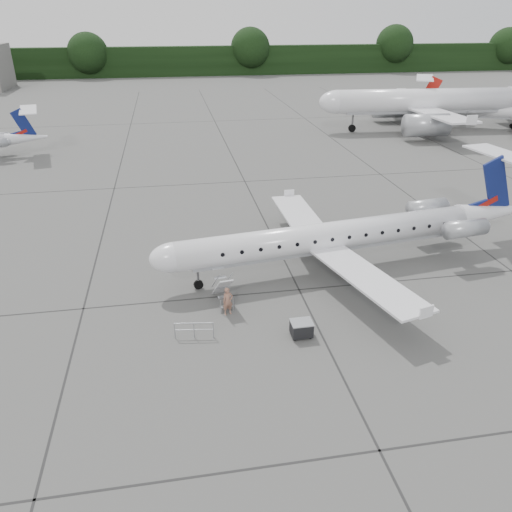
{
  "coord_description": "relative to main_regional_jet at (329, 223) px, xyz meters",
  "views": [
    {
      "loc": [
        -12.79,
        -24.77,
        16.89
      ],
      "look_at": [
        -7.72,
        4.49,
        2.3
      ],
      "focal_mm": 35.0,
      "sensor_mm": 36.0,
      "label": 1
    }
  ],
  "objects": [
    {
      "name": "treeline",
      "position": [
        2.25,
        123.88,
        0.4
      ],
      "size": [
        260.0,
        4.0,
        8.0
      ],
      "primitive_type": "cube",
      "color": "black",
      "rests_on": "ground"
    },
    {
      "name": "airstair",
      "position": [
        -7.95,
        -3.41,
        -2.47
      ],
      "size": [
        1.18,
        2.53,
        2.26
      ],
      "primitive_type": null,
      "rotation": [
        0.0,
        0.0,
        0.14
      ],
      "color": "white",
      "rests_on": "ground"
    },
    {
      "name": "baggage_cart",
      "position": [
        -3.89,
        -7.84,
        -3.08
      ],
      "size": [
        1.21,
        0.99,
        1.04
      ],
      "primitive_type": null,
      "rotation": [
        0.0,
        0.0,
        0.02
      ],
      "color": "black",
      "rests_on": "ground"
    },
    {
      "name": "main_regional_jet",
      "position": [
        0.0,
        0.0,
        0.0
      ],
      "size": [
        30.6,
        23.91,
        7.2
      ],
      "primitive_type": null,
      "rotation": [
        0.0,
        0.0,
        0.14
      ],
      "color": "white",
      "rests_on": "ground"
    },
    {
      "name": "bg_narrowbody",
      "position": [
        28.61,
        43.02,
        2.7
      ],
      "size": [
        36.7,
        27.56,
        12.59
      ],
      "primitive_type": null,
      "rotation": [
        0.0,
        0.0,
        -0.07
      ],
      "color": "white",
      "rests_on": "ground"
    },
    {
      "name": "safety_railing",
      "position": [
        -9.98,
        -6.94,
        -3.1
      ],
      "size": [
        2.19,
        0.38,
        1.0
      ],
      "primitive_type": null,
      "rotation": [
        0.0,
        0.0,
        -0.14
      ],
      "color": "#95989D",
      "rests_on": "ground"
    },
    {
      "name": "passenger",
      "position": [
        -7.76,
        -4.76,
        -2.69
      ],
      "size": [
        0.75,
        0.59,
        1.83
      ],
      "primitive_type": "imported",
      "rotation": [
        0.0,
        0.0,
        0.25
      ],
      "color": "#92624F",
      "rests_on": "ground"
    },
    {
      "name": "ground",
      "position": [
        2.25,
        -6.12,
        -3.6
      ],
      "size": [
        320.0,
        320.0,
        0.0
      ],
      "primitive_type": "plane",
      "color": "#595956",
      "rests_on": "ground"
    }
  ]
}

